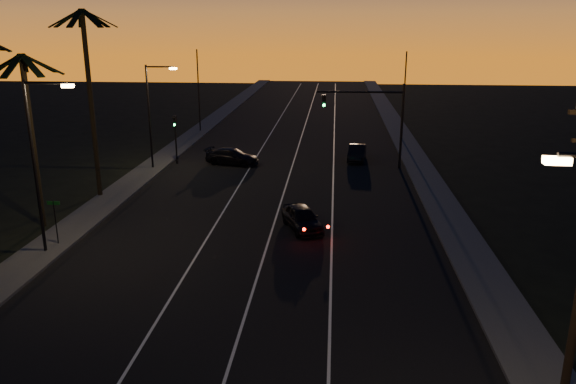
# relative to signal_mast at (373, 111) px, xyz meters

# --- Properties ---
(road) EXTENTS (20.00, 170.00, 0.01)m
(road) POSITION_rel_signal_mast_xyz_m (-7.14, -9.99, -4.78)
(road) COLOR black
(road) RESTS_ON ground
(sidewalk_left) EXTENTS (2.40, 170.00, 0.16)m
(sidewalk_left) POSITION_rel_signal_mast_xyz_m (-18.34, -9.99, -4.70)
(sidewalk_left) COLOR #3B3B38
(sidewalk_left) RESTS_ON ground
(sidewalk_right) EXTENTS (2.40, 170.00, 0.16)m
(sidewalk_right) POSITION_rel_signal_mast_xyz_m (4.06, -9.99, -4.70)
(sidewalk_right) COLOR #3B3B38
(sidewalk_right) RESTS_ON ground
(lane_stripe_left) EXTENTS (0.12, 160.00, 0.01)m
(lane_stripe_left) POSITION_rel_signal_mast_xyz_m (-10.14, -9.99, -4.76)
(lane_stripe_left) COLOR silver
(lane_stripe_left) RESTS_ON road
(lane_stripe_mid) EXTENTS (0.12, 160.00, 0.01)m
(lane_stripe_mid) POSITION_rel_signal_mast_xyz_m (-6.64, -9.99, -4.76)
(lane_stripe_mid) COLOR silver
(lane_stripe_mid) RESTS_ON road
(lane_stripe_right) EXTENTS (0.12, 160.00, 0.01)m
(lane_stripe_right) POSITION_rel_signal_mast_xyz_m (-3.14, -9.99, -4.76)
(lane_stripe_right) COLOR silver
(lane_stripe_right) RESTS_ON road
(palm_mid) EXTENTS (4.25, 4.16, 10.03)m
(palm_mid) POSITION_rel_signal_mast_xyz_m (-20.34, -15.99, 1.47)
(palm_mid) COLOR black
(palm_mid) RESTS_ON ground
(palm_far) EXTENTS (4.25, 4.16, 12.53)m
(palm_far) POSITION_rel_signal_mast_xyz_m (-19.34, -9.99, 2.83)
(palm_far) COLOR black
(palm_far) RESTS_ON ground
(streetlight_left_near) EXTENTS (2.55, 0.26, 9.00)m
(streetlight_left_near) POSITION_rel_signal_mast_xyz_m (-17.84, -19.99, 0.54)
(streetlight_left_near) COLOR black
(streetlight_left_near) RESTS_ON ground
(streetlight_left_far) EXTENTS (2.55, 0.26, 8.50)m
(streetlight_left_far) POSITION_rel_signal_mast_xyz_m (-17.82, -1.99, 0.28)
(streetlight_left_far) COLOR black
(streetlight_left_far) RESTS_ON ground
(street_sign) EXTENTS (0.70, 0.06, 2.60)m
(street_sign) POSITION_rel_signal_mast_xyz_m (-17.94, -18.99, -3.13)
(street_sign) COLOR black
(street_sign) RESTS_ON ground
(signal_mast) EXTENTS (7.10, 0.41, 7.00)m
(signal_mast) POSITION_rel_signal_mast_xyz_m (0.00, 0.00, 0.00)
(signal_mast) COLOR black
(signal_mast) RESTS_ON ground
(signal_post) EXTENTS (0.28, 0.37, 4.20)m
(signal_post) POSITION_rel_signal_mast_xyz_m (-16.64, -0.01, -1.89)
(signal_post) COLOR black
(signal_post) RESTS_ON ground
(far_pole_left) EXTENTS (0.14, 0.14, 9.00)m
(far_pole_left) POSITION_rel_signal_mast_xyz_m (-18.14, 15.01, -0.28)
(far_pole_left) COLOR black
(far_pole_left) RESTS_ON ground
(far_pole_right) EXTENTS (0.14, 0.14, 9.00)m
(far_pole_right) POSITION_rel_signal_mast_xyz_m (3.86, 12.01, -0.28)
(far_pole_right) COLOR black
(far_pole_right) RESTS_ON ground
(lead_car) EXTENTS (3.13, 4.77, 1.38)m
(lead_car) POSITION_rel_signal_mast_xyz_m (-4.89, -15.28, -4.08)
(lead_car) COLOR black
(lead_car) RESTS_ON road
(right_car) EXTENTS (1.84, 4.23, 1.35)m
(right_car) POSITION_rel_signal_mast_xyz_m (-1.10, 2.53, -4.09)
(right_car) COLOR black
(right_car) RESTS_ON road
(cross_car) EXTENTS (4.97, 2.90, 1.35)m
(cross_car) POSITION_rel_signal_mast_xyz_m (-11.81, 0.13, -4.09)
(cross_car) COLOR black
(cross_car) RESTS_ON road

